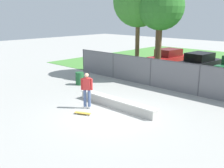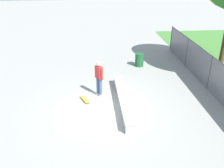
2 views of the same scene
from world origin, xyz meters
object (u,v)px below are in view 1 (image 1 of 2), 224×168
Objects in this scene: car_black at (200,63)px; trash_bin at (80,78)px; skateboarder at (87,89)px; skateboard at (83,113)px; car_red at (169,58)px; tree_mid at (161,7)px; concrete_ledge at (116,103)px; tree_near_left at (138,2)px.

car_black is 5.08× the size of trash_bin.
car_black is (0.30, 11.94, -0.17)m from skateboarder.
car_red is (-3.35, 13.11, 0.77)m from skateboard.
tree_mid is 7.51m from trash_bin.
trash_bin is (-4.87, 1.67, 0.19)m from concrete_ledge.
skateboarder is 2.25× the size of skateboard.
tree_near_left is at bearing -128.91° from car_black.
concrete_ledge is at bearing 75.53° from skateboard.
skateboard is 12.69m from car_black.
tree_mid is at bearing 106.44° from concrete_ledge.
skateboarder is (-0.98, -1.10, 0.77)m from concrete_ledge.
skateboard is 0.11× the size of tree_near_left.
concrete_ledge is at bearing -59.52° from tree_near_left.
tree_near_left is (-3.50, 8.59, 5.44)m from skateboard.
tree_mid is 1.56× the size of car_red.
trash_bin is at bearing -100.03° from tree_near_left.
car_red is (0.15, 4.52, -4.68)m from tree_near_left.
car_black is (3.14, -0.44, 0.00)m from car_red.
tree_near_left reaches higher than trash_bin.
tree_near_left is 7.02m from car_black.
car_black is at bearing 51.09° from tree_near_left.
tree_mid is (1.97, 0.04, -0.40)m from tree_near_left.
tree_mid reaches higher than car_red.
concrete_ledge is 1.66m from skateboarder.
skateboard is 5.64m from trash_bin.
concrete_ledge is 1.91m from skateboard.
skateboard is at bearing -55.60° from skateboarder.
car_black is (-0.68, 10.83, 0.60)m from concrete_ledge.
skateboarder reaches higher than car_red.
concrete_ledge is at bearing -86.39° from car_black.
trash_bin is at bearing -119.25° from tree_mid.
tree_mid reaches higher than concrete_ledge.
skateboard is 0.95× the size of trash_bin.
car_red reaches higher than concrete_ledge.
concrete_ledge is 1.11× the size of car_red.
tree_mid reaches higher than skateboard.
car_black is at bearing 93.61° from concrete_ledge.
tree_near_left is 1.71× the size of car_red.
skateboard is at bearing -104.47° from concrete_ledge.
tree_near_left reaches higher than tree_mid.
skateboarder is at bearing -77.04° from car_red.
skateboard is at bearing -89.06° from car_black.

